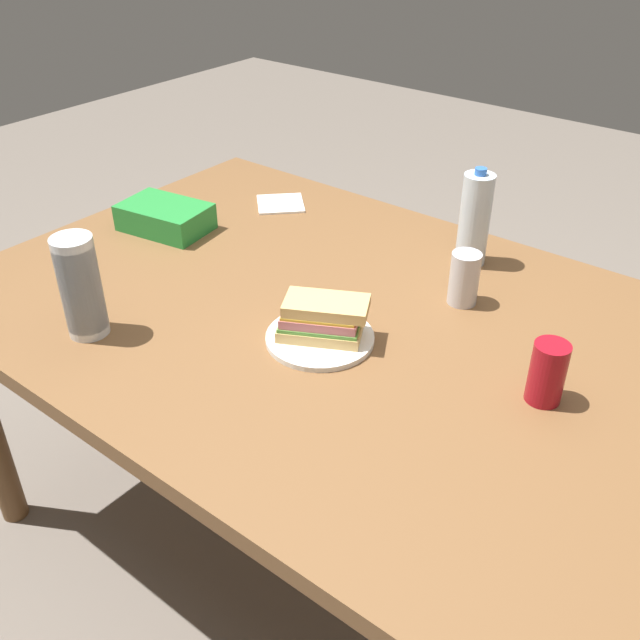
% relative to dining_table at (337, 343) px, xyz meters
% --- Properties ---
extents(ground_plane, '(8.00, 8.00, 0.00)m').
position_rel_dining_table_xyz_m(ground_plane, '(0.00, 0.00, -0.66)').
color(ground_plane, '#70665B').
extents(dining_table, '(1.71, 1.14, 0.74)m').
position_rel_dining_table_xyz_m(dining_table, '(0.00, 0.00, 0.00)').
color(dining_table, brown).
rests_on(dining_table, ground_plane).
extents(paper_plate, '(0.23, 0.23, 0.01)m').
position_rel_dining_table_xyz_m(paper_plate, '(0.03, -0.10, 0.08)').
color(paper_plate, white).
rests_on(paper_plate, dining_table).
extents(sandwich, '(0.20, 0.17, 0.08)m').
position_rel_dining_table_xyz_m(sandwich, '(0.03, -0.10, 0.13)').
color(sandwich, '#DBB26B').
rests_on(sandwich, paper_plate).
extents(soda_can_red, '(0.07, 0.07, 0.12)m').
position_rel_dining_table_xyz_m(soda_can_red, '(0.47, 0.01, 0.14)').
color(soda_can_red, maroon).
rests_on(soda_can_red, dining_table).
extents(chip_bag, '(0.25, 0.18, 0.07)m').
position_rel_dining_table_xyz_m(chip_bag, '(-0.62, 0.06, 0.11)').
color(chip_bag, '#268C38').
rests_on(chip_bag, dining_table).
extents(water_bottle_tall, '(0.07, 0.07, 0.24)m').
position_rel_dining_table_xyz_m(water_bottle_tall, '(0.11, 0.40, 0.19)').
color(water_bottle_tall, silver).
rests_on(water_bottle_tall, dining_table).
extents(plastic_cup_stack, '(0.08, 0.08, 0.22)m').
position_rel_dining_table_xyz_m(plastic_cup_stack, '(-0.37, -0.38, 0.19)').
color(plastic_cup_stack, silver).
rests_on(plastic_cup_stack, dining_table).
extents(soda_can_silver, '(0.07, 0.07, 0.12)m').
position_rel_dining_table_xyz_m(soda_can_silver, '(0.19, 0.22, 0.14)').
color(soda_can_silver, silver).
rests_on(soda_can_silver, dining_table).
extents(paper_napkin, '(0.18, 0.18, 0.01)m').
position_rel_dining_table_xyz_m(paper_napkin, '(-0.48, 0.37, 0.08)').
color(paper_napkin, white).
rests_on(paper_napkin, dining_table).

